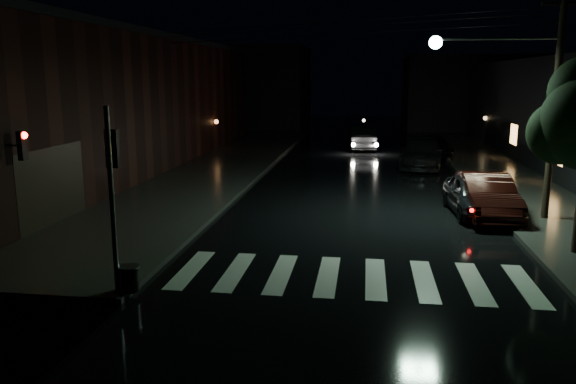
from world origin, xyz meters
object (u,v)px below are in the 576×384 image
at_px(parked_car_b, 486,195).
at_px(parked_car_c, 422,153).
at_px(parked_car_d, 432,146).
at_px(parked_car_a, 474,195).
at_px(oncoming_car, 362,138).

xyz_separation_m(parked_car_b, parked_car_c, (-1.23, 11.29, -0.00)).
height_order(parked_car_c, parked_car_d, parked_car_c).
bearing_deg(parked_car_b, parked_car_d, 89.23).
xyz_separation_m(parked_car_a, parked_car_c, (-0.88, 11.00, 0.05)).
height_order(parked_car_a, parked_car_b, parked_car_b).
relative_size(parked_car_a, oncoming_car, 0.88).
bearing_deg(parked_car_a, parked_car_d, 85.80).
relative_size(parked_car_b, parked_car_c, 0.88).
distance_m(parked_car_a, parked_car_b, 0.46).
distance_m(parked_car_c, oncoming_car, 8.23).
xyz_separation_m(parked_car_b, parked_car_d, (-0.20, 15.78, -0.11)).
xyz_separation_m(parked_car_a, oncoming_car, (-4.26, 18.49, 0.08)).
bearing_deg(parked_car_d, parked_car_c, -104.30).
distance_m(parked_car_d, oncoming_car, 5.35).
relative_size(parked_car_a, parked_car_d, 0.88).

